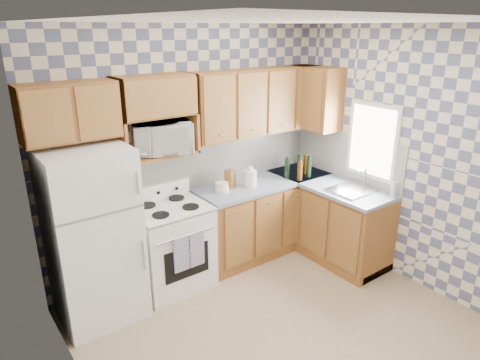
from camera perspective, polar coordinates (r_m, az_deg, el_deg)
name	(u,v)px	position (r m, az deg, el deg)	size (l,w,h in m)	color
floor	(283,328)	(4.26, 5.82, -19.04)	(3.40, 3.40, 0.00)	#827150
back_wall	(191,152)	(4.80, -6.57, 3.75)	(3.40, 0.02, 2.70)	slate
right_wall	(408,159)	(4.85, 21.46, 2.65)	(0.02, 3.20, 2.70)	slate
backsplash_back	(221,159)	(5.04, -2.52, 2.86)	(2.60, 0.01, 0.56)	silver
backsplash_right	(346,155)	(5.32, 14.00, 3.21)	(0.01, 1.60, 0.56)	silver
refrigerator	(93,236)	(4.21, -19.02, -7.07)	(0.75, 0.70, 1.68)	white
stove_body	(171,247)	(4.66, -9.12, -8.83)	(0.76, 0.65, 0.90)	white
cooktop	(169,208)	(4.47, -9.43, -3.69)	(0.76, 0.65, 0.03)	silver
backguard	(156,192)	(4.66, -11.08, -1.52)	(0.76, 0.08, 0.17)	white
dish_towel_left	(182,254)	(4.32, -7.78, -9.76)	(0.18, 0.03, 0.37)	navy
dish_towel_right	(196,249)	(4.39, -5.85, -9.16)	(0.18, 0.03, 0.37)	navy
base_cabinets_back	(264,217)	(5.33, 3.16, -4.92)	(1.75, 0.60, 0.88)	brown
base_cabinets_right	(326,219)	(5.37, 11.34, -5.08)	(0.60, 1.60, 0.88)	brown
countertop_back	(265,182)	(5.15, 3.29, -0.28)	(1.77, 0.63, 0.04)	slate
countertop_right	(328,184)	(5.20, 11.64, -0.49)	(0.63, 1.60, 0.04)	slate
upper_cabinets_back	(258,101)	(5.01, 2.46, 10.42)	(1.75, 0.33, 0.74)	brown
upper_cabinets_fridge	(69,112)	(4.03, -21.87, 8.46)	(0.82, 0.33, 0.50)	brown
upper_cabinets_right	(313,98)	(5.36, 9.75, 10.76)	(0.33, 0.70, 0.74)	brown
microwave_shelf	(159,155)	(4.42, -10.78, 3.30)	(0.80, 0.33, 0.03)	brown
microwave	(162,138)	(4.40, -10.38, 5.58)	(0.57, 0.39, 0.32)	white
sink	(352,190)	(4.98, 14.67, -1.32)	(0.48, 0.40, 0.03)	#B7B7BC
window	(372,141)	(5.05, 17.24, 4.97)	(0.02, 0.66, 0.86)	silver
bottle_0	(300,166)	(5.26, 7.95, 1.82)	(0.06, 0.06, 0.28)	black
bottle_1	(309,167)	(5.29, 9.17, 1.75)	(0.06, 0.06, 0.26)	black
bottle_2	(306,165)	(5.40, 8.78, 2.02)	(0.06, 0.06, 0.24)	#552A0C
bottle_3	(300,171)	(5.17, 7.99, 1.16)	(0.06, 0.06, 0.22)	#552A0C
bottle_4	(287,168)	(5.21, 6.30, 1.54)	(0.06, 0.06, 0.25)	black
knife_block	(230,179)	(4.88, -1.33, 0.17)	(0.10, 0.10, 0.21)	brown
electric_kettle	(250,179)	(4.92, 1.35, 0.20)	(0.15, 0.15, 0.19)	white
food_containers	(222,187)	(4.78, -2.44, -0.95)	(0.16, 0.16, 0.11)	beige
soap_bottle	(394,189)	(4.92, 19.81, -1.15)	(0.06, 0.06, 0.17)	beige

